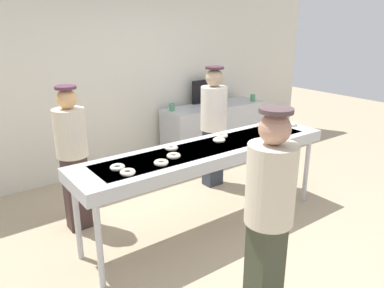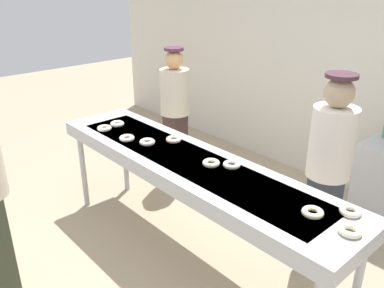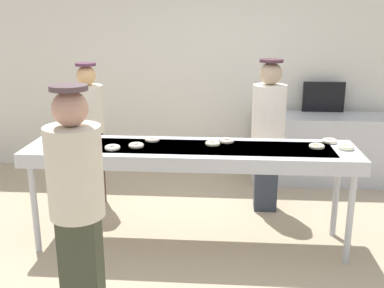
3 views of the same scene
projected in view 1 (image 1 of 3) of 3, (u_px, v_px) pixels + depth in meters
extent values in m
plane|color=tan|center=(207.00, 225.00, 4.23)|extent=(16.00, 16.00, 0.00)
cube|color=silver|center=(113.00, 71.00, 5.45)|extent=(8.00, 0.12, 2.99)
cube|color=#B7BABF|center=(208.00, 152.00, 3.95)|extent=(2.94, 0.67, 0.12)
cube|color=slate|center=(208.00, 150.00, 3.94)|extent=(2.50, 0.47, 0.07)
cylinder|color=#B7BABF|center=(99.00, 246.00, 3.13)|extent=(0.06, 0.06, 0.82)
cylinder|color=#B7BABF|center=(306.00, 171.00, 4.67)|extent=(0.06, 0.06, 0.82)
cylinder|color=#B7BABF|center=(77.00, 221.00, 3.52)|extent=(0.06, 0.06, 0.82)
cylinder|color=#B7BABF|center=(275.00, 159.00, 5.06)|extent=(0.06, 0.06, 0.82)
torus|color=#FBF2C1|center=(277.00, 127.00, 4.57)|extent=(0.15, 0.15, 0.04)
torus|color=white|center=(174.00, 156.00, 3.61)|extent=(0.18, 0.18, 0.04)
torus|color=#F4E2C9|center=(222.00, 136.00, 4.22)|extent=(0.15, 0.15, 0.04)
torus|color=white|center=(161.00, 163.00, 3.44)|extent=(0.17, 0.17, 0.04)
torus|color=#F5F4C8|center=(219.00, 140.00, 4.07)|extent=(0.16, 0.16, 0.04)
torus|color=#FEE5CD|center=(171.00, 148.00, 3.83)|extent=(0.17, 0.17, 0.04)
torus|color=#F7E8C6|center=(128.00, 172.00, 3.22)|extent=(0.14, 0.14, 0.04)
torus|color=white|center=(117.00, 167.00, 3.33)|extent=(0.18, 0.18, 0.04)
torus|color=#FBE8CD|center=(274.00, 122.00, 4.79)|extent=(0.16, 0.16, 0.04)
torus|color=#F8F3C4|center=(291.00, 124.00, 4.70)|extent=(0.16, 0.16, 0.04)
cube|color=#2E3542|center=(213.00, 157.00, 5.16)|extent=(0.24, 0.18, 0.80)
cylinder|color=silver|center=(214.00, 108.00, 4.94)|extent=(0.35, 0.35, 0.57)
sphere|color=tan|center=(214.00, 78.00, 4.81)|extent=(0.23, 0.23, 0.23)
cylinder|color=#432731|center=(215.00, 68.00, 4.77)|extent=(0.24, 0.24, 0.03)
cube|color=#3F2B2A|center=(77.00, 192.00, 4.07)|extent=(0.24, 0.18, 0.85)
cylinder|color=beige|center=(70.00, 133.00, 3.85)|extent=(0.33, 0.33, 0.51)
sphere|color=tan|center=(67.00, 99.00, 3.74)|extent=(0.20, 0.20, 0.20)
cylinder|color=#532D42|center=(65.00, 87.00, 3.70)|extent=(0.21, 0.21, 0.03)
cube|color=#363B2B|center=(264.00, 276.00, 2.71)|extent=(0.24, 0.18, 0.90)
cylinder|color=beige|center=(271.00, 184.00, 2.47)|extent=(0.33, 0.33, 0.56)
sphere|color=tan|center=(275.00, 129.00, 2.35)|extent=(0.21, 0.21, 0.21)
cylinder|color=#4F3B3F|center=(276.00, 110.00, 2.31)|extent=(0.22, 0.22, 0.03)
cube|color=#B7BABF|center=(214.00, 130.00, 6.32)|extent=(1.79, 0.58, 0.86)
cylinder|color=#4C8C66|center=(253.00, 98.00, 6.47)|extent=(0.09, 0.09, 0.11)
cylinder|color=#4C8C66|center=(172.00, 107.00, 5.78)|extent=(0.09, 0.09, 0.11)
cube|color=black|center=(205.00, 91.00, 6.31)|extent=(0.53, 0.04, 0.39)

